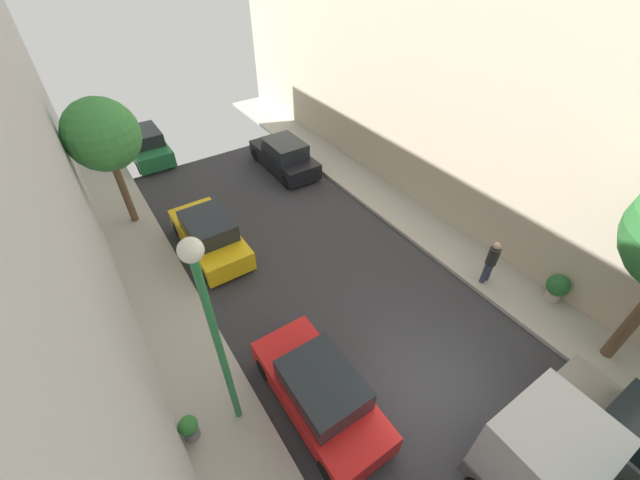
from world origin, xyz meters
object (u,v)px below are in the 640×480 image
object	(u,v)px
parked_car_left_4	(146,145)
potted_plant_4	(189,428)
street_tree_0	(102,136)
parked_car_right_2	(284,156)
potted_plant_1	(557,287)
parked_car_left_2	(320,392)
lamp_post	(212,321)
parked_car_left_3	(210,235)
pedestrian	(491,261)

from	to	relation	value
parked_car_left_4	potted_plant_4	distance (m)	15.58
street_tree_0	potted_plant_4	xyz separation A→B (m)	(-1.04, -9.84, -3.34)
parked_car_right_2	potted_plant_1	bearing A→B (deg)	-76.55
parked_car_left_2	street_tree_0	bearing A→B (deg)	100.53
lamp_post	parked_car_left_3	bearing A→B (deg)	73.83
potted_plant_1	parked_car_right_2	bearing A→B (deg)	103.45
parked_car_right_2	lamp_post	bearing A→B (deg)	-125.25
parked_car_left_3	parked_car_left_4	world-z (taller)	same
parked_car_right_2	street_tree_0	distance (m)	8.09
parked_car_left_2	parked_car_left_3	world-z (taller)	same
pedestrian	street_tree_0	distance (m)	14.22
parked_car_left_3	parked_car_right_2	xyz separation A→B (m)	(5.40, 3.78, 0.00)
potted_plant_4	pedestrian	bearing A→B (deg)	-3.25
street_tree_0	potted_plant_1	distance (m)	16.37
potted_plant_1	pedestrian	bearing A→B (deg)	123.51
parked_car_left_4	parked_car_right_2	size ratio (longest dim) A/B	1.00
parked_car_left_3	lamp_post	distance (m)	7.57
pedestrian	potted_plant_4	world-z (taller)	pedestrian
parked_car_left_3	street_tree_0	xyz separation A→B (m)	(-2.03, 3.44, 3.19)
parked_car_right_2	potted_plant_4	bearing A→B (deg)	-129.76
parked_car_left_2	parked_car_left_4	distance (m)	16.34
street_tree_0	parked_car_left_2	bearing A→B (deg)	-79.47
parked_car_left_3	parked_car_left_4	bearing A→B (deg)	90.00
parked_car_left_3	potted_plant_4	size ratio (longest dim) A/B	5.44
lamp_post	potted_plant_1	bearing A→B (deg)	-12.17
parked_car_left_4	parked_car_right_2	xyz separation A→B (m)	(5.40, -5.10, 0.00)
parked_car_right_2	pedestrian	distance (m)	10.92
parked_car_left_4	pedestrian	bearing A→B (deg)	-65.53
pedestrian	potted_plant_4	size ratio (longest dim) A/B	2.23
lamp_post	parked_car_left_2	bearing A→B (deg)	-25.67
pedestrian	lamp_post	bearing A→B (deg)	177.27
parked_car_left_3	potted_plant_4	xyz separation A→B (m)	(-3.07, -6.40, -0.15)
pedestrian	parked_car_left_4	bearing A→B (deg)	114.47
pedestrian	potted_plant_1	size ratio (longest dim) A/B	1.75
parked_car_left_2	parked_car_left_4	bearing A→B (deg)	90.00
pedestrian	lamp_post	size ratio (longest dim) A/B	0.29
parked_car_left_2	potted_plant_4	size ratio (longest dim) A/B	5.44
street_tree_0	potted_plant_4	size ratio (longest dim) A/B	6.60
pedestrian	street_tree_0	bearing A→B (deg)	131.58
parked_car_left_2	parked_car_right_2	bearing A→B (deg)	64.34
parked_car_left_4	lamp_post	xyz separation A→B (m)	(-1.90, -15.42, 3.27)
potted_plant_1	street_tree_0	bearing A→B (deg)	130.50
lamp_post	parked_car_left_4	bearing A→B (deg)	82.98
parked_car_left_3	parked_car_right_2	bearing A→B (deg)	34.97
parked_car_left_2	parked_car_left_4	size ratio (longest dim) A/B	1.00
parked_car_right_2	potted_plant_4	size ratio (longest dim) A/B	5.44
parked_car_left_3	parked_car_right_2	size ratio (longest dim) A/B	1.00
parked_car_left_4	parked_car_right_2	world-z (taller)	same
parked_car_right_2	street_tree_0	world-z (taller)	street_tree_0
parked_car_right_2	lamp_post	distance (m)	13.06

